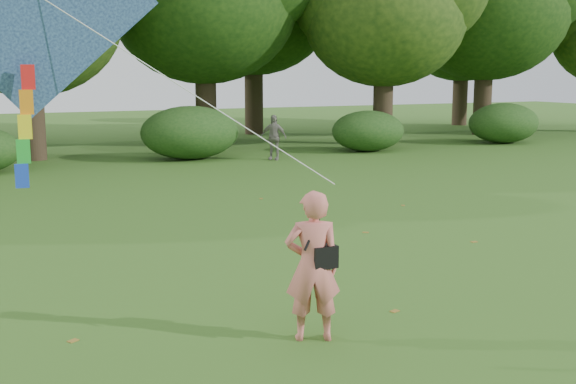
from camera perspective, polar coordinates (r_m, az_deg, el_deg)
name	(u,v)px	position (r m, az deg, el deg)	size (l,w,h in m)	color
ground	(413,343)	(8.58, 9.88, -11.65)	(100.00, 100.00, 0.00)	#265114
man_kite_flyer	(313,266)	(8.30, 1.96, -5.85)	(0.64, 0.42, 1.76)	#D86F65
bystander_right	(273,137)	(25.25, -1.15, 4.34)	(0.92, 0.39, 1.58)	gray
crossbody_bag	(323,256)	(8.30, 2.78, -5.04)	(0.43, 0.20, 0.70)	black
tree_line	(117,6)	(30.18, -13.38, 14.09)	(54.70, 15.30, 9.48)	#3A2D1E
shrub_band	(83,140)	(24.54, -15.87, 3.98)	(39.15, 3.22, 1.88)	#264919
fallen_leaves	(319,280)	(10.82, 2.47, -6.99)	(10.10, 12.75, 0.01)	olive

